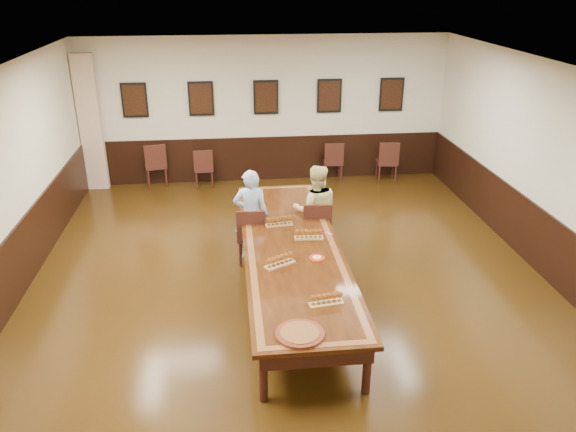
{
  "coord_description": "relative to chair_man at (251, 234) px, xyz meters",
  "views": [
    {
      "loc": [
        -0.84,
        -7.25,
        4.39
      ],
      "look_at": [
        0.0,
        0.5,
        1.0
      ],
      "focal_mm": 35.0,
      "sensor_mm": 36.0,
      "label": 1
    }
  ],
  "objects": [
    {
      "name": "person_woman",
      "position": [
        1.08,
        0.21,
        0.29
      ],
      "size": [
        0.8,
        0.64,
        1.55
      ],
      "primitive_type": "imported",
      "rotation": [
        0.0,
        0.0,
        3.09
      ],
      "color": "#E7E090",
      "rests_on": "floor"
    },
    {
      "name": "pink_phone",
      "position": [
        1.14,
        -0.69,
        0.27
      ],
      "size": [
        0.12,
        0.16,
        0.01
      ],
      "primitive_type": "cube",
      "rotation": [
        0.0,
        0.0,
        0.39
      ],
      "color": "#D84863",
      "rests_on": "conference_table"
    },
    {
      "name": "flight_c",
      "position": [
        0.32,
        -1.61,
        0.34
      ],
      "size": [
        0.45,
        0.33,
        0.16
      ],
      "color": "#A37A44",
      "rests_on": "conference_table"
    },
    {
      "name": "flight_d",
      "position": [
        0.77,
        -2.63,
        0.34
      ],
      "size": [
        0.43,
        0.19,
        0.16
      ],
      "color": "#A37A44",
      "rests_on": "conference_table"
    },
    {
      "name": "flight_a",
      "position": [
        0.43,
        -0.3,
        0.34
      ],
      "size": [
        0.44,
        0.19,
        0.16
      ],
      "color": "#A37A44",
      "rests_on": "conference_table"
    },
    {
      "name": "carved_platter",
      "position": [
        0.38,
        -3.21,
        0.29
      ],
      "size": [
        0.61,
        0.61,
        0.04
      ],
      "color": "#511C10",
      "rests_on": "conference_table"
    },
    {
      "name": "wainscoting",
      "position": [
        0.54,
        -1.01,
        0.01
      ],
      "size": [
        8.0,
        10.0,
        1.0
      ],
      "color": "black",
      "rests_on": "floor"
    },
    {
      "name": "ceiling",
      "position": [
        0.54,
        -1.01,
        2.72
      ],
      "size": [
        8.0,
        10.0,
        0.02
      ],
      "primitive_type": "cube",
      "color": "white",
      "rests_on": "floor"
    },
    {
      "name": "floor",
      "position": [
        0.54,
        -1.01,
        -0.5
      ],
      "size": [
        8.0,
        10.0,
        0.02
      ],
      "primitive_type": "cube",
      "color": "black",
      "rests_on": "ground"
    },
    {
      "name": "wall_right",
      "position": [
        4.55,
        -1.01,
        1.11
      ],
      "size": [
        0.02,
        10.0,
        3.2
      ],
      "primitive_type": "cube",
      "color": "beige",
      "rests_on": "floor"
    },
    {
      "name": "spare_chair_a",
      "position": [
        -1.94,
        3.82,
        0.01
      ],
      "size": [
        0.57,
        0.6,
        0.99
      ],
      "primitive_type": null,
      "rotation": [
        0.0,
        0.0,
        3.38
      ],
      "color": "#321617",
      "rests_on": "floor"
    },
    {
      "name": "wall_back",
      "position": [
        0.54,
        4.0,
        1.11
      ],
      "size": [
        8.0,
        0.02,
        3.2
      ],
      "primitive_type": "cube",
      "color": "beige",
      "rests_on": "floor"
    },
    {
      "name": "chair_woman",
      "position": [
        1.08,
        0.1,
        0.01
      ],
      "size": [
        0.49,
        0.53,
        0.99
      ],
      "primitive_type": null,
      "rotation": [
        0.0,
        0.0,
        3.09
      ],
      "color": "#321617",
      "rests_on": "floor"
    },
    {
      "name": "red_plate_grp",
      "position": [
        0.84,
        -1.47,
        0.28
      ],
      "size": [
        0.22,
        0.22,
        0.03
      ],
      "color": "red",
      "rests_on": "conference_table"
    },
    {
      "name": "spare_chair_c",
      "position": [
        2.03,
        3.75,
        -0.03
      ],
      "size": [
        0.46,
        0.49,
        0.91
      ],
      "primitive_type": null,
      "rotation": [
        0.0,
        0.0,
        3.08
      ],
      "color": "#321617",
      "rests_on": "floor"
    },
    {
      "name": "spare_chair_b",
      "position": [
        -0.88,
        3.64,
        -0.04
      ],
      "size": [
        0.44,
        0.48,
        0.88
      ],
      "primitive_type": null,
      "rotation": [
        0.0,
        0.0,
        3.21
      ],
      "color": "#321617",
      "rests_on": "floor"
    },
    {
      "name": "flight_b",
      "position": [
        0.82,
        -0.83,
        0.34
      ],
      "size": [
        0.44,
        0.16,
        0.16
      ],
      "color": "#A37A44",
      "rests_on": "conference_table"
    },
    {
      "name": "conference_table",
      "position": [
        0.54,
        -1.01,
        0.13
      ],
      "size": [
        1.4,
        5.0,
        0.76
      ],
      "color": "black",
      "rests_on": "floor"
    },
    {
      "name": "posters",
      "position": [
        0.54,
        3.92,
        1.41
      ],
      "size": [
        6.14,
        0.04,
        0.74
      ],
      "color": "black",
      "rests_on": "wall_back"
    },
    {
      "name": "spare_chair_d",
      "position": [
        3.24,
        3.55,
        -0.01
      ],
      "size": [
        0.49,
        0.53,
        0.96
      ],
      "primitive_type": null,
      "rotation": [
        0.0,
        0.0,
        3.04
      ],
      "color": "#321617",
      "rests_on": "floor"
    },
    {
      "name": "person_man",
      "position": [
        0.01,
        0.1,
        0.29
      ],
      "size": [
        0.59,
        0.4,
        1.55
      ],
      "primitive_type": "imported",
      "rotation": [
        0.0,
        0.0,
        3.08
      ],
      "color": "#5084C9",
      "rests_on": "floor"
    },
    {
      "name": "chair_man",
      "position": [
        0.0,
        0.0,
        0.0
      ],
      "size": [
        0.48,
        0.52,
        0.97
      ],
      "primitive_type": null,
      "rotation": [
        0.0,
        0.0,
        3.08
      ],
      "color": "#321617",
      "rests_on": "floor"
    },
    {
      "name": "curtain",
      "position": [
        -3.21,
        3.81,
        0.96
      ],
      "size": [
        0.45,
        0.18,
        2.9
      ],
      "primitive_type": "cube",
      "color": "tan",
      "rests_on": "floor"
    }
  ]
}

